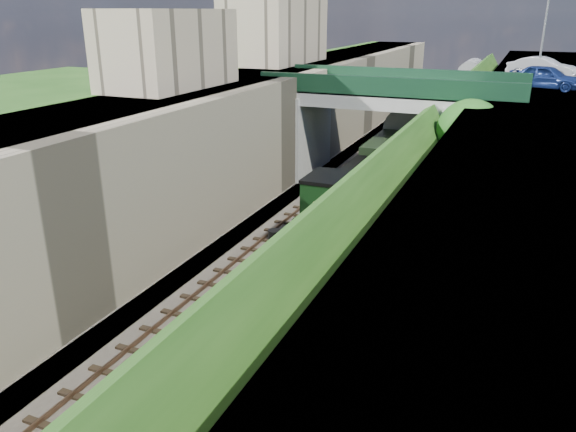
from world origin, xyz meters
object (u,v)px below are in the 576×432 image
at_px(tree, 472,135).
at_px(locomotive, 315,245).
at_px(car_silver, 542,68).
at_px(tender, 364,199).
at_px(car_blue, 546,77).
at_px(lamppost, 545,31).
at_px(road_bridge, 399,123).

height_order(tree, locomotive, tree).
distance_m(car_silver, tender, 20.41).
bearing_deg(car_blue, tree, 174.45).
relative_size(lamppost, tender, 1.00).
bearing_deg(tender, lamppost, 66.30).
distance_m(locomotive, tender, 7.37).
xyz_separation_m(tree, lamppost, (2.91, 13.49, 4.92)).
bearing_deg(car_silver, locomotive, 179.20).
bearing_deg(car_silver, lamppost, 178.47).
height_order(tree, car_silver, car_silver).
xyz_separation_m(road_bridge, car_silver, (8.10, 9.22, 2.95)).
relative_size(car_blue, locomotive, 0.43).
xyz_separation_m(car_silver, locomotive, (-7.84, -25.41, -5.13)).
height_order(road_bridge, car_silver, car_silver).
bearing_deg(lamppost, locomotive, -107.13).
height_order(car_blue, car_silver, car_silver).
xyz_separation_m(tree, car_blue, (3.35, 8.29, 2.35)).
bearing_deg(car_silver, tender, 172.87).
bearing_deg(locomotive, tender, 90.00).
relative_size(tree, lamppost, 1.10).
bearing_deg(lamppost, tree, -102.18).
xyz_separation_m(road_bridge, tree, (4.97, -4.95, 0.57)).
relative_size(tree, locomotive, 0.65).
bearing_deg(car_blue, lamppost, 21.23).
bearing_deg(lamppost, road_bridge, -132.70).
height_order(road_bridge, locomotive, road_bridge).
bearing_deg(car_silver, road_bridge, 155.05).
xyz_separation_m(car_silver, tender, (-7.84, -18.05, -5.41)).
distance_m(car_blue, locomotive, 21.74).
bearing_deg(locomotive, car_blue, 67.57).
bearing_deg(car_blue, locomotive, 174.01).
height_order(tree, car_blue, car_blue).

